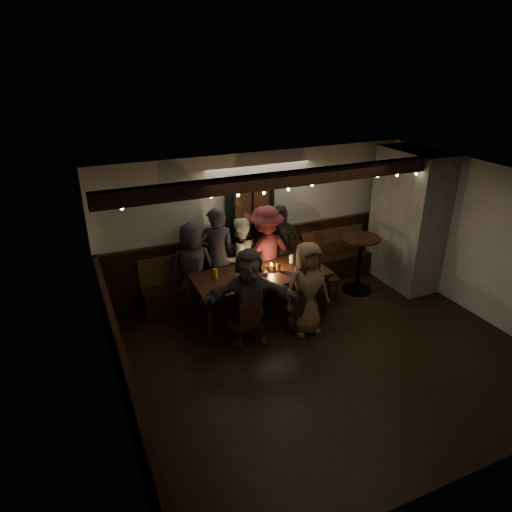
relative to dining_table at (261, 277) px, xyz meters
name	(u,v)px	position (x,y,z in m)	size (l,w,h in m)	color
room	(338,244)	(1.52, 0.02, 0.33)	(6.02, 5.01, 2.62)	black
dining_table	(261,277)	(0.00, 0.00, 0.00)	(2.28, 0.98, 0.99)	black
chair_near_left	(246,321)	(-0.58, -0.75, -0.28)	(0.45, 0.45, 0.83)	black
chair_near_right	(302,306)	(0.39, -0.73, -0.27)	(0.42, 0.42, 0.85)	black
chair_end	(321,273)	(1.26, 0.12, -0.23)	(0.48, 0.48, 0.92)	black
high_top	(360,257)	(2.07, 0.10, -0.05)	(0.69, 0.69, 1.10)	black
person_a	(193,267)	(-0.96, 0.73, 0.05)	(0.78, 0.51, 1.59)	#25252D
person_b	(217,256)	(-0.51, 0.75, 0.16)	(0.66, 0.43, 1.81)	#282834
person_c	(240,259)	(-0.06, 0.77, 0.03)	(0.75, 0.59, 1.55)	silver
person_d	(266,252)	(0.38, 0.63, 0.13)	(1.13, 0.65, 1.75)	#571D24
person_e	(281,248)	(0.76, 0.77, 0.09)	(0.98, 0.41, 1.68)	black
person_f	(249,298)	(-0.49, -0.66, 0.05)	(1.48, 0.47, 1.59)	#3F362E
person_g	(307,289)	(0.47, -0.72, 0.04)	(0.76, 0.50, 1.56)	brown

